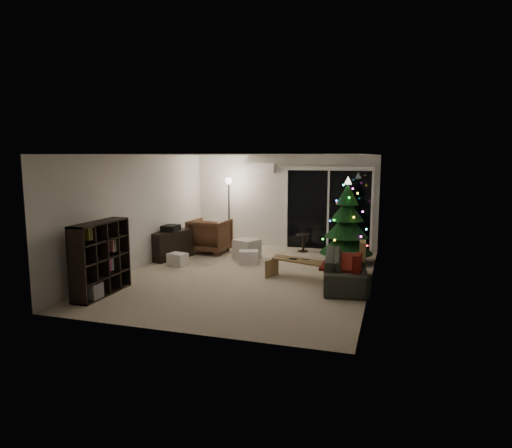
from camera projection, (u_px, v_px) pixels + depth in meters
The scene contains 18 objects.
room at pixel (286, 219), 10.67m from camera, with size 6.50×7.51×2.60m.
bookshelf at pixel (93, 258), 8.19m from camera, with size 0.34×1.32×1.32m, color black, non-canonical shape.
media_cabinet at pixel (171, 245), 11.03m from camera, with size 0.41×1.09×0.68m, color black.
stereo at pixel (171, 228), 10.97m from camera, with size 0.35×0.41×0.15m, color black.
armchair at pixel (210, 236), 11.76m from camera, with size 0.93×0.96×0.87m, color #563024.
ottoman at pixel (247, 249), 11.12m from camera, with size 0.52×0.52×0.47m, color silver.
cardboard_box_a at pixel (178, 260), 10.35m from camera, with size 0.41×0.31×0.29m, color white.
cardboard_box_b at pixel (249, 257), 10.55m from camera, with size 0.44×0.33×0.31m, color white.
side_table at pixel (303, 243), 11.89m from camera, with size 0.37×0.37×0.47m, color black.
floor_lamp at pixel (229, 214), 12.33m from camera, with size 0.30×0.30×1.85m, color black.
sofa at pixel (347, 269), 8.85m from camera, with size 2.07×0.81×0.61m, color #232721.
sofa_throw at pixel (342, 262), 8.86m from camera, with size 0.65×1.49×0.05m, color maroon.
cushion_a at pixel (363, 251), 9.35m from camera, with size 0.12×0.40×0.40m, color olive.
cushion_b at pixel (357, 265), 8.13m from camera, with size 0.12×0.40×0.40m, color maroon.
coffee_table at pixel (300, 269), 9.24m from camera, with size 1.25×0.44×0.40m, color #A98151, non-canonical shape.
remote_a at pixel (293, 259), 9.26m from camera, with size 0.16×0.05×0.02m, color black.
remote_b at pixel (306, 259), 9.23m from camera, with size 0.15×0.04×0.02m, color slate.
christmas_tree at pixel (347, 220), 10.56m from camera, with size 1.24×1.24×2.01m, color #0D3614.
Camera 1 is at (2.92, -8.81, 2.47)m, focal length 32.00 mm.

